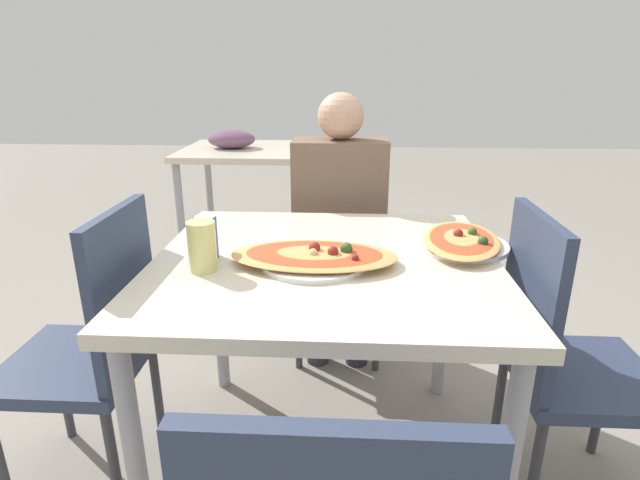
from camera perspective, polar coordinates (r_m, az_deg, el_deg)
The scene contains 11 objects.
ground_plane at distance 1.87m, azimuth 0.54°, elevation -23.97°, with size 14.00×14.00×0.00m, color gray.
dining_table at distance 1.49m, azimuth 0.63°, elevation -4.91°, with size 1.00×0.94×0.75m.
chair_far_seated at distance 2.30m, azimuth 2.23°, elevation -0.54°, with size 0.40×0.40×0.91m.
chair_side_left at distance 1.66m, azimuth -24.36°, elevation -10.58°, with size 0.40×0.40×0.91m.
chair_side_right at distance 1.63m, azimuth 25.87°, elevation -11.43°, with size 0.40×0.40×0.91m.
person_seated at distance 2.13m, azimuth 2.24°, elevation 3.11°, with size 0.39×0.24×1.18m.
pizza_main at distance 1.41m, azimuth -0.63°, elevation -1.91°, with size 0.48×0.30×0.06m.
soda_can at distance 1.48m, azimuth -12.88°, elevation 0.32°, with size 0.07×0.07×0.12m.
drink_glass at distance 1.39m, azimuth -13.32°, elevation -0.72°, with size 0.08×0.08×0.14m.
pizza_second at distance 1.60m, azimuth 15.83°, elevation -0.12°, with size 0.30×0.41×0.05m.
background_table at distance 3.48m, azimuth -7.02°, elevation 9.43°, with size 1.10×0.80×0.87m.
Camera 1 is at (0.06, -1.36, 1.28)m, focal length 28.00 mm.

